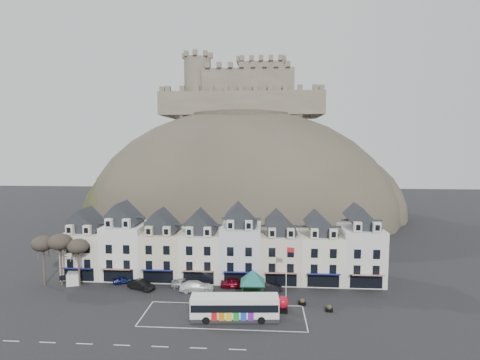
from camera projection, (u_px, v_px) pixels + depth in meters
The scene contains 21 objects.
ground at pixel (208, 320), 49.81m from camera, with size 300.00×300.00×0.00m, color black.
coach_bay_markings at pixel (224, 316), 50.92m from camera, with size 22.00×7.50×0.01m, color silver.
townhouse_terrace at pixel (222, 248), 65.14m from camera, with size 54.40×9.35×11.80m.
castle_hill at pixel (245, 217), 118.18m from camera, with size 100.00×76.00×68.00m.
castle at pixel (244, 91), 121.25m from camera, with size 50.20×22.20×22.00m.
tree_left_far at pixel (43, 244), 61.53m from camera, with size 3.61×3.61×8.24m.
tree_left_mid at pixel (60, 242), 61.29m from camera, with size 3.78×3.78×8.64m.
tree_left_near at pixel (78, 247), 61.16m from camera, with size 3.43×3.43×7.84m.
bus at pixel (235, 306), 49.66m from camera, with size 11.79×3.53×3.28m.
bus_shelter at pixel (253, 277), 55.77m from camera, with size 7.27×7.27×4.62m.
red_buoy at pixel (282, 304), 52.13m from camera, with size 1.77×1.77×2.19m.
flagpole at pixel (287, 269), 55.49m from camera, with size 1.20×0.28×8.38m.
white_van at pixel (74, 276), 63.30m from camera, with size 3.20×4.68×1.96m.
planter_west at pixel (329, 308), 52.12m from camera, with size 1.02×0.69×0.99m.
planter_east at pixel (302, 302), 54.23m from camera, with size 1.12×0.87×1.00m.
car_navy at pixel (124, 280), 62.75m from camera, with size 1.46×3.64×1.24m, color #0E1746.
car_black at pixel (141, 285), 60.00m from camera, with size 1.60×4.60×1.52m, color black.
car_silver at pixel (184, 283), 61.32m from camera, with size 2.04×4.34×1.23m, color #A1A2A8.
car_white at pixel (196, 286), 59.39m from camera, with size 2.21×5.43×1.58m, color white.
car_maroon at pixel (235, 283), 60.84m from camera, with size 1.80×4.47×1.52m, color #640513.
car_charcoal at pixel (270, 287), 59.22m from camera, with size 1.39×3.99×1.31m, color black.
Camera 1 is at (7.53, -47.36, 23.40)m, focal length 28.00 mm.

